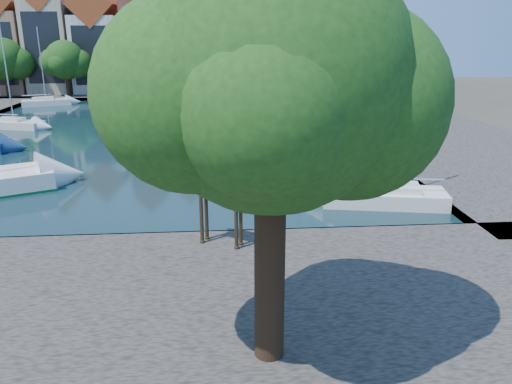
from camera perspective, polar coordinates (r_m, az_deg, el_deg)
ground at (r=23.26m, az=-19.77°, el=-5.72°), size 160.00×160.00×0.00m
water_basin at (r=45.86m, az=-12.29°, el=6.33°), size 38.00×50.00×0.08m
near_quay at (r=17.25m, az=-25.80°, el=-14.17°), size 50.00×14.00×0.50m
far_quay at (r=77.31m, az=-9.26°, el=11.22°), size 60.00×16.00×0.50m
right_quay at (r=49.12m, az=18.19°, el=6.85°), size 14.00×52.00×0.50m
plane_tree at (r=11.71m, az=2.35°, el=11.88°), size 8.32×6.40×10.62m
townhouse_west_end at (r=81.96m, az=-26.35°, el=15.03°), size 5.44×9.18×14.93m
townhouse_west_mid at (r=80.01m, az=-22.29°, el=16.13°), size 5.94×9.18×16.79m
townhouse_west_inner at (r=78.38m, az=-17.51°, el=15.95°), size 6.43×9.18×15.15m
townhouse_center at (r=77.24m, az=-12.67°, el=17.06°), size 5.44×9.18×16.93m
townhouse_east_inner at (r=76.68m, az=-7.99°, el=16.83°), size 5.94×9.18×15.79m
townhouse_east_mid at (r=76.59m, az=-2.92°, el=17.25°), size 6.43×9.18×16.65m
townhouse_east_end at (r=77.08m, az=2.13°, el=16.53°), size 5.44×9.18×14.43m
far_tree_far_west at (r=76.52m, az=-26.82°, el=13.24°), size 7.28×5.60×7.68m
far_tree_west at (r=73.96m, az=-20.91°, el=13.78°), size 6.76×5.20×7.36m
far_tree_mid_west at (r=72.18m, az=-14.62°, el=14.45°), size 7.80×6.00×8.00m
far_tree_mid_east at (r=71.28m, az=-8.07°, el=14.67°), size 7.02×5.40×7.52m
far_tree_east at (r=71.26m, az=-1.41°, el=14.92°), size 7.54×5.80×7.84m
far_tree_far_east at (r=72.15m, az=5.15°, el=14.76°), size 6.76×5.20×7.36m
giraffe_statue at (r=20.09m, az=-4.68°, el=0.58°), size 3.25×1.89×4.96m
sailboat_left_d at (r=53.22m, az=-25.92°, el=7.16°), size 5.85×3.40×10.43m
sailboat_left_e at (r=68.47m, az=-22.85°, el=9.57°), size 6.04×3.76×9.39m
sailboat_right_a at (r=27.33m, az=14.44°, el=-0.10°), size 6.73×3.39×12.98m
sailboat_right_b at (r=35.38m, az=5.08°, el=4.31°), size 6.43×3.53×12.08m
sailboat_right_c at (r=45.29m, az=6.75°, el=7.20°), size 4.82×2.34×9.70m
sailboat_right_d at (r=64.45m, az=0.70°, el=10.50°), size 5.43×3.36×8.94m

